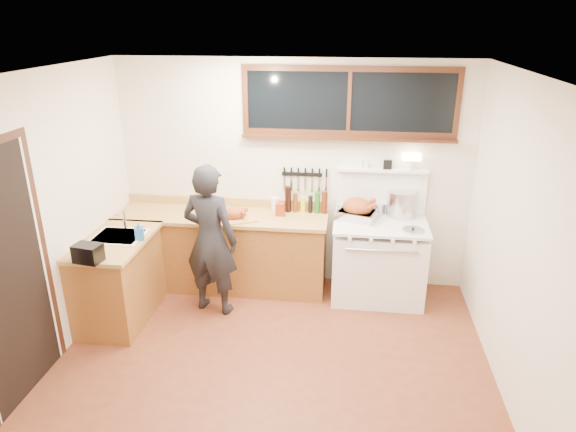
# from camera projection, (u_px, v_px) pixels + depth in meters

# --- Properties ---
(ground_plane) EXTENTS (4.00, 3.50, 0.02)m
(ground_plane) POSITION_uv_depth(u_px,v_px,m) (271.00, 366.00, 4.73)
(ground_plane) COLOR #622C19
(room_shell) EXTENTS (4.10, 3.60, 2.65)m
(room_shell) POSITION_uv_depth(u_px,v_px,m) (269.00, 196.00, 4.13)
(room_shell) COLOR silver
(room_shell) RESTS_ON ground
(counter_back) EXTENTS (2.44, 0.64, 1.00)m
(counter_back) POSITION_uv_depth(u_px,v_px,m) (222.00, 250.00, 5.99)
(counter_back) COLOR brown
(counter_back) RESTS_ON ground
(counter_left) EXTENTS (0.64, 1.09, 0.90)m
(counter_left) POSITION_uv_depth(u_px,v_px,m) (119.00, 279.00, 5.34)
(counter_left) COLOR brown
(counter_left) RESTS_ON ground
(sink_unit) EXTENTS (0.50, 0.45, 0.37)m
(sink_unit) POSITION_uv_depth(u_px,v_px,m) (119.00, 241.00, 5.26)
(sink_unit) COLOR white
(sink_unit) RESTS_ON counter_left
(vintage_stove) EXTENTS (1.02, 0.74, 1.61)m
(vintage_stove) POSITION_uv_depth(u_px,v_px,m) (378.00, 258.00, 5.75)
(vintage_stove) COLOR white
(vintage_stove) RESTS_ON ground
(back_window) EXTENTS (2.32, 0.13, 0.77)m
(back_window) POSITION_uv_depth(u_px,v_px,m) (349.00, 110.00, 5.50)
(back_window) COLOR black
(back_window) RESTS_ON room_shell
(left_doorway) EXTENTS (0.02, 1.04, 2.17)m
(left_doorway) POSITION_uv_depth(u_px,v_px,m) (10.00, 276.00, 4.05)
(left_doorway) COLOR black
(left_doorway) RESTS_ON ground
(knife_strip) EXTENTS (0.52, 0.03, 0.28)m
(knife_strip) POSITION_uv_depth(u_px,v_px,m) (304.00, 175.00, 5.84)
(knife_strip) COLOR black
(knife_strip) RESTS_ON room_shell
(man) EXTENTS (0.67, 0.52, 1.64)m
(man) POSITION_uv_depth(u_px,v_px,m) (210.00, 240.00, 5.35)
(man) COLOR black
(man) RESTS_ON ground
(soap_bottle) EXTENTS (0.11, 0.11, 0.19)m
(soap_bottle) POSITION_uv_depth(u_px,v_px,m) (139.00, 231.00, 5.13)
(soap_bottle) COLOR #2260AD
(soap_bottle) RESTS_ON counter_left
(toaster) EXTENTS (0.27, 0.20, 0.17)m
(toaster) POSITION_uv_depth(u_px,v_px,m) (88.00, 253.00, 4.68)
(toaster) COLOR black
(toaster) RESTS_ON counter_left
(cutting_board) EXTENTS (0.54, 0.48, 0.15)m
(cutting_board) POSITION_uv_depth(u_px,v_px,m) (235.00, 215.00, 5.66)
(cutting_board) COLOR #B78A48
(cutting_board) RESTS_ON counter_back
(roast_turkey) EXTENTS (0.50, 0.43, 0.24)m
(roast_turkey) POSITION_uv_depth(u_px,v_px,m) (358.00, 210.00, 5.66)
(roast_turkey) COLOR silver
(roast_turkey) RESTS_ON vintage_stove
(stockpot) EXTENTS (0.39, 0.39, 0.30)m
(stockpot) POSITION_uv_depth(u_px,v_px,m) (401.00, 204.00, 5.72)
(stockpot) COLOR silver
(stockpot) RESTS_ON vintage_stove
(saucepan) EXTENTS (0.21, 0.30, 0.12)m
(saucepan) POSITION_uv_depth(u_px,v_px,m) (378.00, 208.00, 5.84)
(saucepan) COLOR silver
(saucepan) RESTS_ON vintage_stove
(pot_lid) EXTENTS (0.24, 0.24, 0.04)m
(pot_lid) POSITION_uv_depth(u_px,v_px,m) (413.00, 230.00, 5.36)
(pot_lid) COLOR silver
(pot_lid) RESTS_ON vintage_stove
(coffee_tin) EXTENTS (0.10, 0.08, 0.15)m
(coffee_tin) POSITION_uv_depth(u_px,v_px,m) (280.00, 209.00, 5.77)
(coffee_tin) COLOR maroon
(coffee_tin) RESTS_ON counter_back
(pitcher) EXTENTS (0.10, 0.10, 0.16)m
(pitcher) POSITION_uv_depth(u_px,v_px,m) (275.00, 204.00, 5.91)
(pitcher) COLOR white
(pitcher) RESTS_ON counter_back
(bottle_cluster) EXTENTS (0.49, 0.07, 0.30)m
(bottle_cluster) POSITION_uv_depth(u_px,v_px,m) (306.00, 202.00, 5.84)
(bottle_cluster) COLOR black
(bottle_cluster) RESTS_ON counter_back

